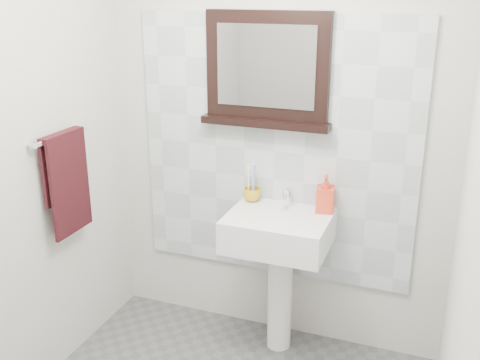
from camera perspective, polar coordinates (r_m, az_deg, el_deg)
name	(u,v)px	position (r m, az deg, el deg)	size (l,w,h in m)	color
back_wall	(275,133)	(3.15, 3.62, 4.78)	(2.00, 0.01, 2.50)	beige
right_wall	(467,239)	(1.98, 22.05, -5.55)	(0.01, 2.20, 2.50)	beige
splashback	(274,151)	(3.17, 3.52, 2.98)	(1.60, 0.02, 1.50)	silver
pedestal_sink	(279,245)	(3.12, 3.95, -6.64)	(0.55, 0.44, 0.96)	white
toothbrush_cup	(252,195)	(3.21, 1.22, -1.49)	(0.10, 0.10, 0.08)	gold
toothbrushes	(252,181)	(3.18, 1.22, -0.07)	(0.05, 0.04, 0.21)	white
soap_dispenser	(325,193)	(3.07, 8.68, -1.35)	(0.09, 0.10, 0.21)	red
framed_mirror	(267,72)	(3.06, 2.75, 10.88)	(0.72, 0.11, 0.61)	black
towel_bar	(61,136)	(3.02, -17.73, 4.26)	(0.07, 0.40, 0.03)	silver
hand_towel	(66,175)	(3.07, -17.23, 0.46)	(0.06, 0.30, 0.55)	black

